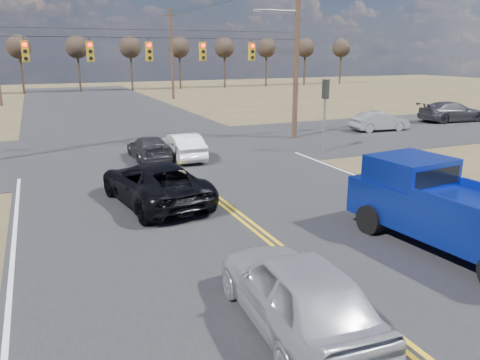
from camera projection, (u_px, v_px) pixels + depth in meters
name	position (u px, v px, depth m)	size (l,w,h in m)	color
ground	(347.00, 301.00, 10.24)	(160.00, 160.00, 0.00)	brown
road_main	(200.00, 186.00, 19.08)	(14.00, 120.00, 0.02)	#28282B
road_cross	(154.00, 150.00, 26.16)	(120.00, 12.00, 0.02)	#28282B
signal_gantry	(159.00, 56.00, 24.82)	(19.60, 4.83, 10.00)	#473323
utility_poles	(153.00, 53.00, 23.89)	(19.60, 58.32, 10.00)	#473323
treeline	(120.00, 46.00, 32.57)	(87.00, 117.80, 7.40)	#33261C
pickup_truck	(449.00, 209.00, 12.76)	(2.96, 6.38, 2.32)	black
silver_suv	(297.00, 292.00, 9.04)	(1.90, 4.71, 1.61)	#B4B5BD
black_suv	(154.00, 183.00, 16.69)	(2.55, 5.52, 1.53)	black
white_car_queue	(182.00, 146.00, 23.69)	(1.42, 4.07, 1.34)	white
dgrey_car_queue	(149.00, 148.00, 23.48)	(1.68, 4.14, 1.20)	#303035
cross_car_east_near	(380.00, 121.00, 32.15)	(4.03, 1.41, 1.33)	gray
cross_car_east_far	(452.00, 112.00, 36.35)	(5.36, 2.18, 1.56)	#343439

